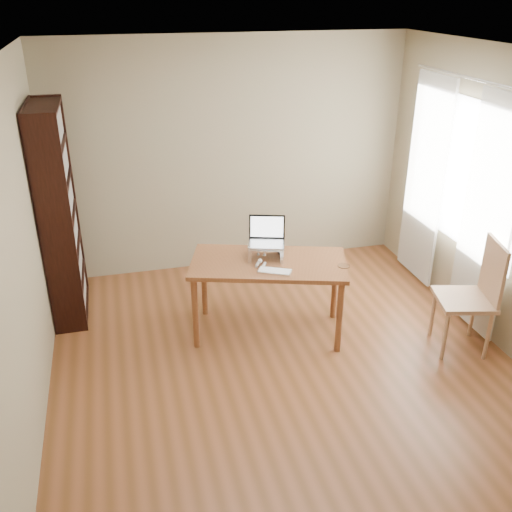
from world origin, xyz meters
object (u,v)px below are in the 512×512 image
Objects in this scene: laptop at (265,236)px; chair at (474,291)px; bookshelf at (59,215)px; desk at (268,271)px; keyboard at (275,271)px; cat at (263,251)px.

chair is at bearing -8.63° from laptop.
laptop is at bearing 167.77° from chair.
bookshelf reaches higher than chair.
laptop is at bearing 107.55° from desk.
bookshelf is at bearing 171.69° from desk.
laptop is 0.40m from keyboard.
chair is at bearing -4.75° from desk.
laptop is 0.14m from cat.
cat is at bearing 119.50° from desk.
desk is 0.32m from laptop.
keyboard is (-0.01, -0.36, -0.18)m from laptop.
laptop is at bearing 116.47° from keyboard.
keyboard is 0.33m from cat.
bookshelf reaches higher than keyboard.
cat is 1.92m from chair.
keyboard is 0.68× the size of cat.
laptop reaches higher than desk.
keyboard is at bearing -59.59° from cat.
bookshelf is 6.58× the size of keyboard.
desk is 0.19m from cat.
keyboard reaches higher than desk.
bookshelf is at bearing 176.11° from keyboard.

